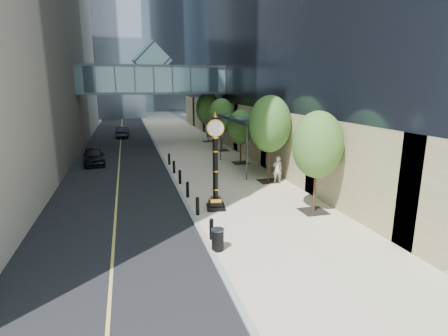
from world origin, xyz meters
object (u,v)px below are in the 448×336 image
Objects in this scene: trash_bin at (218,240)px; car_far at (123,132)px; street_clock at (215,169)px; pedestrian at (277,169)px; car_near at (94,156)px.

car_far is at bearing 96.36° from trash_bin.
trash_bin is 0.21× the size of car_far.
pedestrian is at bearing 46.51° from street_clock.
trash_bin is 0.20× the size of car_near.
street_clock is 1.21× the size of car_near.
pedestrian is (5.67, 4.31, -1.36)m from street_clock.
street_clock is 16.32m from car_near.
car_near reaches higher than trash_bin.
street_clock is 5.43m from trash_bin.
pedestrian is 0.43× the size of car_near.
trash_bin is 36.44m from car_far.
car_far is (-10.87, 26.94, -0.27)m from pedestrian.
street_clock is 31.72m from car_far.
pedestrian reaches higher than car_near.
street_clock is 2.81× the size of pedestrian.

